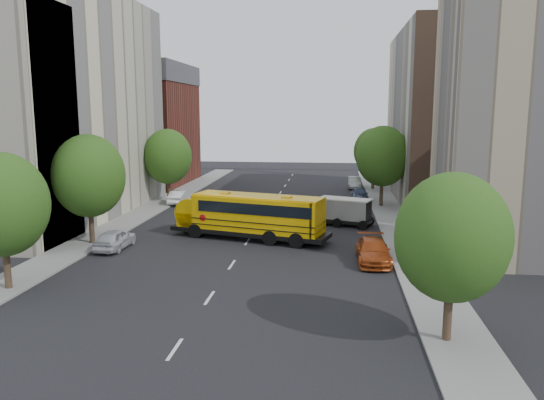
% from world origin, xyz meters
% --- Properties ---
extents(ground, '(120.00, 120.00, 0.00)m').
position_xyz_m(ground, '(0.00, 0.00, 0.00)').
color(ground, black).
rests_on(ground, ground).
extents(sidewalk_left, '(3.00, 80.00, 0.12)m').
position_xyz_m(sidewalk_left, '(-11.50, 5.00, 0.06)').
color(sidewalk_left, slate).
rests_on(sidewalk_left, ground).
extents(sidewalk_right, '(3.00, 80.00, 0.12)m').
position_xyz_m(sidewalk_right, '(11.50, 5.00, 0.06)').
color(sidewalk_right, slate).
rests_on(sidewalk_right, ground).
extents(lane_markings, '(0.15, 64.00, 0.01)m').
position_xyz_m(lane_markings, '(0.00, 10.00, 0.01)').
color(lane_markings, silver).
rests_on(lane_markings, ground).
extents(building_left_cream, '(10.00, 26.00, 20.00)m').
position_xyz_m(building_left_cream, '(-18.00, 6.00, 10.00)').
color(building_left_cream, beige).
rests_on(building_left_cream, ground).
extents(building_left_redbrick, '(10.00, 15.00, 13.00)m').
position_xyz_m(building_left_redbrick, '(-18.00, 28.00, 6.50)').
color(building_left_redbrick, maroon).
rests_on(building_left_redbrick, ground).
extents(building_right_near, '(10.00, 7.00, 17.00)m').
position_xyz_m(building_right_near, '(18.00, -4.50, 8.50)').
color(building_right_near, tan).
rests_on(building_right_near, ground).
extents(building_right_far, '(10.00, 22.00, 18.00)m').
position_xyz_m(building_right_far, '(18.00, 20.00, 9.00)').
color(building_right_far, beige).
rests_on(building_right_far, ground).
extents(building_right_sidewall, '(10.10, 0.30, 18.00)m').
position_xyz_m(building_right_sidewall, '(18.00, 9.00, 9.00)').
color(building_right_sidewall, brown).
rests_on(building_right_sidewall, ground).
extents(street_tree_0, '(4.80, 4.80, 7.41)m').
position_xyz_m(street_tree_0, '(-11.00, -14.00, 4.64)').
color(street_tree_0, '#38281C').
rests_on(street_tree_0, ground).
extents(street_tree_1, '(5.12, 5.12, 7.90)m').
position_xyz_m(street_tree_1, '(-11.00, -4.00, 4.95)').
color(street_tree_1, '#38281C').
rests_on(street_tree_1, ground).
extents(street_tree_2, '(4.99, 4.99, 7.71)m').
position_xyz_m(street_tree_2, '(-11.00, 14.00, 4.83)').
color(street_tree_2, '#38281C').
rests_on(street_tree_2, ground).
extents(street_tree_3, '(4.61, 4.61, 7.11)m').
position_xyz_m(street_tree_3, '(11.00, -18.00, 4.45)').
color(street_tree_3, '#38281C').
rests_on(street_tree_3, ground).
extents(street_tree_4, '(5.25, 5.25, 8.10)m').
position_xyz_m(street_tree_4, '(11.00, 14.00, 5.08)').
color(street_tree_4, '#38281C').
rests_on(street_tree_4, ground).
extents(street_tree_5, '(4.86, 4.86, 7.51)m').
position_xyz_m(street_tree_5, '(11.00, 26.00, 4.70)').
color(street_tree_5, '#38281C').
rests_on(street_tree_5, ground).
extents(school_bus, '(12.42, 5.90, 3.43)m').
position_xyz_m(school_bus, '(-0.10, -1.07, 1.91)').
color(school_bus, black).
rests_on(school_bus, ground).
extents(safari_truck, '(5.71, 3.58, 2.31)m').
position_xyz_m(safari_truck, '(6.76, 4.65, 1.22)').
color(safari_truck, black).
rests_on(safari_truck, ground).
extents(parked_car_0, '(1.79, 4.26, 1.44)m').
position_xyz_m(parked_car_0, '(-8.80, -5.15, 0.72)').
color(parked_car_0, silver).
rests_on(parked_car_0, ground).
extents(parked_car_1, '(1.50, 4.27, 1.40)m').
position_xyz_m(parked_car_1, '(-9.60, 13.24, 0.70)').
color(parked_car_1, white).
rests_on(parked_car_1, ground).
extents(parked_car_3, '(2.10, 5.06, 1.46)m').
position_xyz_m(parked_car_3, '(8.80, -6.34, 0.73)').
color(parked_car_3, '#9C3D13').
rests_on(parked_car_3, ground).
extents(parked_car_4, '(1.79, 4.32, 1.46)m').
position_xyz_m(parked_car_4, '(9.02, 17.12, 0.73)').
color(parked_car_4, '#313B56').
rests_on(parked_car_4, ground).
extents(parked_car_5, '(1.60, 4.36, 1.43)m').
position_xyz_m(parked_car_5, '(8.80, 26.78, 0.71)').
color(parked_car_5, '#A9AAA4').
rests_on(parked_car_5, ground).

